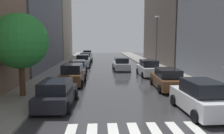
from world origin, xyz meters
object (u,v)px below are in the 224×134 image
Objects in this scene: parked_car_right_nearest at (200,98)px; parked_car_right_third at (148,68)px; parked_car_left_third at (78,67)px; car_midroad at (121,64)px; parked_car_left_fifth at (86,58)px; parked_car_right_second at (167,79)px; street_tree_left at (20,41)px; parked_car_left_sixth at (87,55)px; parked_car_left_second at (73,75)px; parked_car_left_fourth at (83,61)px; parked_car_left_nearest at (57,94)px; lamp_post_right at (157,39)px.

parked_car_right_nearest is 0.96× the size of parked_car_right_third.
parked_car_left_third is 1.09× the size of car_midroad.
parked_car_right_third is at bearing -150.17° from parked_car_left_fifth.
street_tree_left is at bearing 103.83° from parked_car_right_second.
parked_car_left_sixth is 28.85m from parked_car_right_second.
parked_car_left_sixth is 1.08× the size of parked_car_right_nearest.
parked_car_right_nearest is 0.98× the size of car_midroad.
parked_car_left_third is at bearing 27.29° from parked_car_right_nearest.
parked_car_right_third is (7.63, 4.14, -0.02)m from parked_car_left_second.
parked_car_right_second is (0.07, 5.82, -0.06)m from parked_car_right_nearest.
parked_car_right_second is (7.88, -8.42, 0.03)m from parked_car_left_third.
parked_car_right_second reaches higher than parked_car_left_third.
street_tree_left is (-2.81, -4.38, 2.95)m from parked_car_left_second.
parked_car_left_fifth is 0.96× the size of car_midroad.
parked_car_left_sixth reaches higher than parked_car_left_fifth.
parked_car_right_nearest reaches higher than parked_car_left_third.
parked_car_right_nearest is 16.91m from car_midroad.
parked_car_left_fourth is at bearing 41.58° from parked_car_right_third.
parked_car_left_nearest is at bearing 178.41° from parked_car_left_sixth.
car_midroad is 5.44m from lamp_post_right.
street_tree_left is (-10.44, -8.51, 2.97)m from parked_car_right_third.
parked_car_right_third is at bearing -150.91° from car_midroad.
parked_car_left_nearest is at bearing 160.46° from car_midroad.
parked_car_left_fourth reaches higher than parked_car_left_third.
parked_car_left_fifth is at bearing 26.76° from parked_car_right_third.
parked_car_right_nearest reaches higher than car_midroad.
parked_car_right_second is at bearing -153.85° from parked_car_left_fourth.
parked_car_left_fourth is 0.84× the size of street_tree_left.
car_midroad is at bearing -151.08° from parked_car_left_fifth.
parked_car_left_fourth is at bearing 1.43° from parked_car_left_nearest.
parked_car_right_third reaches higher than parked_car_left_third.
parked_car_right_second is 1.07× the size of car_midroad.
parked_car_left_fifth is at bearing 14.27° from parked_car_right_nearest.
street_tree_left is at bearing 68.95° from parked_car_right_nearest.
parked_car_right_second reaches higher than parked_car_left_nearest.
parked_car_left_fifth is 28.17m from parked_car_right_nearest.
car_midroad is at bearing 7.07° from parked_car_right_nearest.
parked_car_left_fifth is 0.94× the size of parked_car_right_third.
parked_car_left_sixth reaches higher than parked_car_right_third.
parked_car_left_third is (-0.02, 12.54, 0.00)m from parked_car_left_nearest.
street_tree_left is at bearing 148.86° from parked_car_left_second.
street_tree_left reaches higher than parked_car_left_fifth.
parked_car_right_nearest is at bearing -96.31° from lamp_post_right.
street_tree_left reaches higher than parked_car_right_third.
car_midroad is (5.29, 15.02, 0.03)m from parked_car_left_nearest.
parked_car_left_fourth is 22.14m from parked_car_right_nearest.
parked_car_right_second is 0.70× the size of lamp_post_right.
parked_car_left_nearest is at bearing 120.12° from parked_car_right_second.
parked_car_left_fifth is (-0.02, 19.03, -0.06)m from parked_car_left_second.
car_midroad is at bearing -66.45° from parked_car_left_third.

